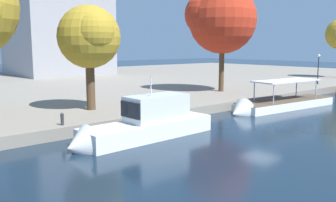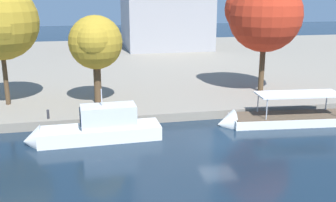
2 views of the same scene
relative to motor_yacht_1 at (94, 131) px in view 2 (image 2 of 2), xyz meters
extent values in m
plane|color=#142333|center=(9.01, -2.34, -0.76)|extent=(220.00, 220.00, 0.00)
cube|color=gray|center=(9.01, 30.50, -0.38)|extent=(120.00, 55.00, 0.76)
cube|color=silver|center=(0.47, 0.01, -0.42)|extent=(9.04, 2.68, 1.42)
cone|color=silver|center=(-4.41, -0.13, -0.42)|extent=(1.27, 2.34, 2.30)
cube|color=silver|center=(1.15, 0.03, 1.08)|extent=(4.09, 2.06, 1.59)
cube|color=black|center=(-0.42, -0.01, 1.16)|extent=(1.13, 1.85, 0.96)
cylinder|color=silver|center=(0.70, 0.02, 2.52)|extent=(0.08, 0.08, 1.29)
cube|color=silver|center=(16.88, 0.56, -0.62)|extent=(11.40, 3.76, 1.14)
cone|color=silver|center=(10.81, 1.14, -0.62)|extent=(1.63, 2.55, 2.43)
cube|color=brown|center=(16.88, 0.56, -0.01)|extent=(11.17, 3.61, 0.08)
cylinder|color=#B2B2B7|center=(13.71, -0.22, 0.88)|extent=(0.10, 0.10, 1.69)
cylinder|color=#B2B2B7|center=(13.92, 1.93, 0.88)|extent=(0.10, 0.10, 1.69)
cylinder|color=#B2B2B7|center=(20.05, 1.34, 0.88)|extent=(0.10, 0.10, 1.69)
cube|color=silver|center=(16.88, 0.56, 1.79)|extent=(7.15, 3.14, 0.12)
cylinder|color=#2D2D33|center=(-3.53, 3.68, 0.31)|extent=(0.20, 0.20, 0.63)
sphere|color=#2D2D33|center=(-3.53, 3.68, 0.68)|extent=(0.23, 0.23, 0.23)
cylinder|color=#4C3823|center=(-7.48, 8.92, 2.48)|extent=(0.42, 0.42, 4.96)
sphere|color=olive|center=(-7.11, 7.58, 7.28)|extent=(4.03, 4.03, 4.03)
cylinder|color=#4C3823|center=(17.34, 8.84, 2.51)|extent=(0.56, 0.56, 5.02)
sphere|color=#B22D19|center=(17.34, 8.84, 7.76)|extent=(7.31, 7.31, 7.31)
sphere|color=#B22D19|center=(18.15, 10.05, 6.99)|extent=(5.02, 5.02, 5.02)
sphere|color=#B22D19|center=(15.98, 9.88, 8.31)|extent=(4.78, 4.78, 4.78)
cylinder|color=#4C3823|center=(0.65, 7.62, 1.91)|extent=(0.68, 0.68, 3.83)
sphere|color=olive|center=(0.65, 7.62, 5.63)|extent=(4.81, 4.81, 4.81)
sphere|color=olive|center=(0.16, 7.47, 6.10)|extent=(2.22, 2.22, 2.22)
sphere|color=olive|center=(0.49, 6.56, 5.91)|extent=(3.15, 3.15, 3.15)
camera|label=1|loc=(-12.94, -17.58, 4.90)|focal=38.70mm
camera|label=2|loc=(-0.26, -28.37, 9.97)|focal=42.37mm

